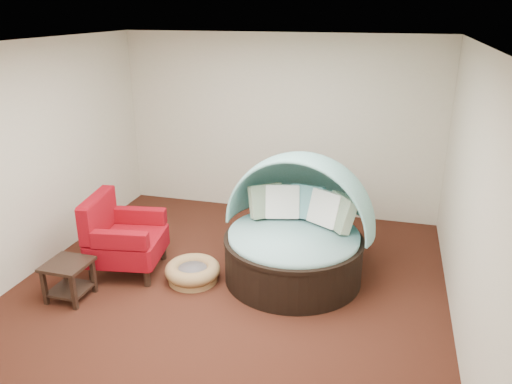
% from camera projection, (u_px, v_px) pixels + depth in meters
% --- Properties ---
extents(floor, '(5.00, 5.00, 0.00)m').
position_uv_depth(floor, '(231.00, 285.00, 6.00)').
color(floor, '#411C12').
rests_on(floor, ground).
extents(wall_back, '(5.00, 0.00, 5.00)m').
position_uv_depth(wall_back, '(279.00, 126.00, 7.77)').
color(wall_back, beige).
rests_on(wall_back, floor).
extents(wall_front, '(5.00, 0.00, 5.00)m').
position_uv_depth(wall_front, '(108.00, 292.00, 3.26)').
color(wall_front, beige).
rests_on(wall_front, floor).
extents(wall_left, '(0.00, 5.00, 5.00)m').
position_uv_depth(wall_left, '(36.00, 158.00, 6.14)').
color(wall_left, beige).
rests_on(wall_left, floor).
extents(wall_right, '(0.00, 5.00, 5.00)m').
position_uv_depth(wall_right, '(470.00, 196.00, 4.89)').
color(wall_right, beige).
rests_on(wall_right, floor).
extents(ceiling, '(5.00, 5.00, 0.00)m').
position_uv_depth(ceiling, '(226.00, 43.00, 5.03)').
color(ceiling, white).
rests_on(ceiling, wall_back).
extents(canopy_daybed, '(1.96, 1.91, 1.54)m').
position_uv_depth(canopy_daybed, '(297.00, 222.00, 6.01)').
color(canopy_daybed, black).
rests_on(canopy_daybed, floor).
extents(pet_basket, '(0.90, 0.90, 0.23)m').
position_uv_depth(pet_basket, '(193.00, 272.00, 6.06)').
color(pet_basket, olive).
rests_on(pet_basket, floor).
extents(red_armchair, '(0.98, 0.98, 1.00)m').
position_uv_depth(red_armchair, '(122.00, 237.00, 6.19)').
color(red_armchair, black).
rests_on(red_armchair, floor).
extents(side_table, '(0.48, 0.48, 0.45)m').
position_uv_depth(side_table, '(69.00, 275.00, 5.64)').
color(side_table, black).
rests_on(side_table, floor).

